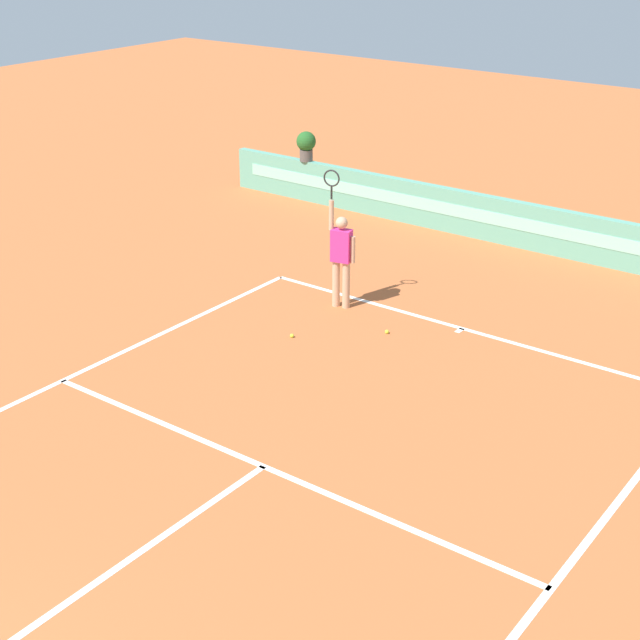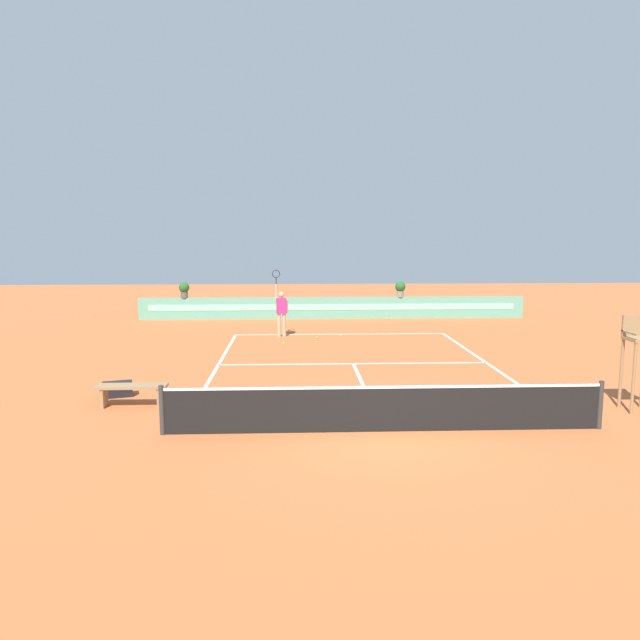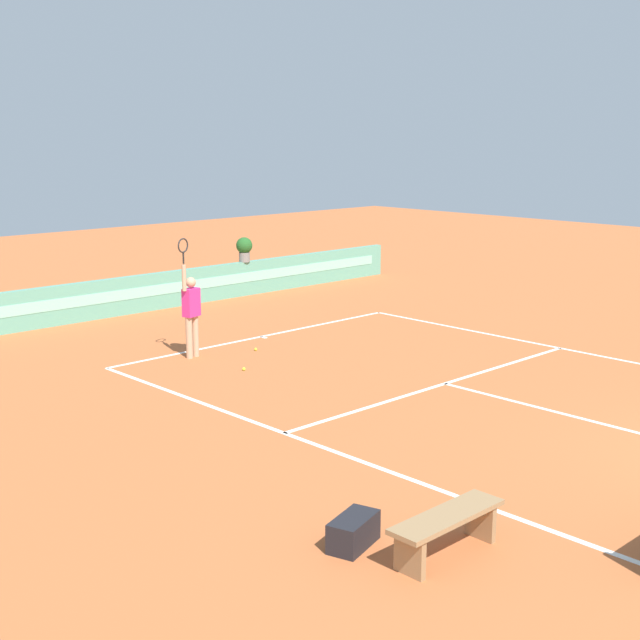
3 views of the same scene
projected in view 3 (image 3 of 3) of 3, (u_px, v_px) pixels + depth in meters
ground_plane at (462, 388)px, 16.52m from camera, size 60.00×60.00×0.00m
court_lines at (432, 380)px, 17.03m from camera, size 8.32×11.94×0.01m
back_wall_barrier at (154, 292)px, 23.76m from camera, size 18.00×0.21×1.00m
bench_courtside at (447, 525)px, 9.89m from camera, size 1.60×0.44×0.51m
gear_bag at (353, 532)px, 10.16m from camera, size 0.77×0.54×0.36m
tennis_player at (191, 309)px, 18.58m from camera, size 0.61×0.30×2.58m
tennis_ball_mid_court at (244, 369)px, 17.73m from camera, size 0.07×0.07×0.07m
tennis_ball_by_sideline at (256, 349)px, 19.35m from camera, size 0.07×0.07×0.07m
potted_plant_right at (244, 248)px, 25.71m from camera, size 0.48×0.48×0.72m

